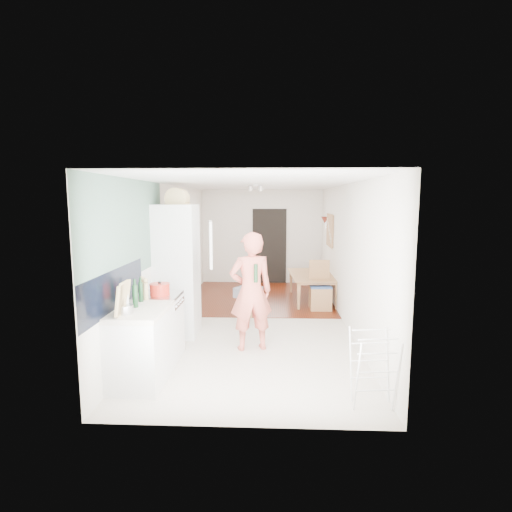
# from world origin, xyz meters

# --- Properties ---
(room_shell) EXTENTS (3.20, 7.00, 2.50)m
(room_shell) POSITION_xyz_m (0.00, 0.00, 1.25)
(room_shell) COLOR white
(room_shell) RESTS_ON ground
(floor) EXTENTS (3.20, 7.00, 0.01)m
(floor) POSITION_xyz_m (0.00, 0.00, 0.00)
(floor) COLOR beige
(floor) RESTS_ON ground
(wood_floor_overlay) EXTENTS (3.20, 3.30, 0.01)m
(wood_floor_overlay) POSITION_xyz_m (0.00, 1.85, 0.01)
(wood_floor_overlay) COLOR #601B0A
(wood_floor_overlay) RESTS_ON room_shell
(sage_wall_panel) EXTENTS (0.02, 3.00, 1.30)m
(sage_wall_panel) POSITION_xyz_m (-1.59, -2.00, 1.85)
(sage_wall_panel) COLOR slate
(sage_wall_panel) RESTS_ON room_shell
(tile_splashback) EXTENTS (0.02, 1.90, 0.50)m
(tile_splashback) POSITION_xyz_m (-1.59, -2.55, 1.15)
(tile_splashback) COLOR black
(tile_splashback) RESTS_ON room_shell
(doorway_recess) EXTENTS (0.90, 0.04, 2.00)m
(doorway_recess) POSITION_xyz_m (0.20, 3.48, 1.00)
(doorway_recess) COLOR black
(doorway_recess) RESTS_ON room_shell
(base_cabinet) EXTENTS (0.60, 0.90, 0.86)m
(base_cabinet) POSITION_xyz_m (-1.30, -2.55, 0.43)
(base_cabinet) COLOR silver
(base_cabinet) RESTS_ON room_shell
(worktop) EXTENTS (0.62, 0.92, 0.06)m
(worktop) POSITION_xyz_m (-1.30, -2.55, 0.89)
(worktop) COLOR beige
(worktop) RESTS_ON room_shell
(range_cooker) EXTENTS (0.60, 0.60, 0.88)m
(range_cooker) POSITION_xyz_m (-1.30, -1.80, 0.44)
(range_cooker) COLOR silver
(range_cooker) RESTS_ON room_shell
(cooker_top) EXTENTS (0.60, 0.60, 0.04)m
(cooker_top) POSITION_xyz_m (-1.30, -1.80, 0.90)
(cooker_top) COLOR #B8B8BA
(cooker_top) RESTS_ON room_shell
(fridge_housing) EXTENTS (0.66, 0.66, 2.15)m
(fridge_housing) POSITION_xyz_m (-1.27, -0.78, 1.07)
(fridge_housing) COLOR silver
(fridge_housing) RESTS_ON room_shell
(fridge_door) EXTENTS (0.14, 0.56, 0.70)m
(fridge_door) POSITION_xyz_m (-0.66, -1.08, 1.55)
(fridge_door) COLOR silver
(fridge_door) RESTS_ON room_shell
(fridge_interior) EXTENTS (0.02, 0.52, 0.66)m
(fridge_interior) POSITION_xyz_m (-0.96, -0.78, 1.55)
(fridge_interior) COLOR white
(fridge_interior) RESTS_ON room_shell
(pinboard) EXTENTS (0.03, 0.90, 0.70)m
(pinboard) POSITION_xyz_m (1.58, 1.90, 1.55)
(pinboard) COLOR tan
(pinboard) RESTS_ON room_shell
(pinboard_frame) EXTENTS (0.00, 0.94, 0.74)m
(pinboard_frame) POSITION_xyz_m (1.57, 1.90, 1.55)
(pinboard_frame) COLOR #A9764B
(pinboard_frame) RESTS_ON room_shell
(wall_sconce) EXTENTS (0.18, 0.18, 0.16)m
(wall_sconce) POSITION_xyz_m (1.54, 2.55, 1.75)
(wall_sconce) COLOR maroon
(wall_sconce) RESTS_ON room_shell
(person) EXTENTS (0.86, 0.68, 2.08)m
(person) POSITION_xyz_m (-0.02, -1.39, 1.04)
(person) COLOR #DB6655
(person) RESTS_ON floor
(dining_table) EXTENTS (0.89, 1.49, 0.51)m
(dining_table) POSITION_xyz_m (1.20, 1.60, 0.25)
(dining_table) COLOR #A9764B
(dining_table) RESTS_ON floor
(dining_chair) EXTENTS (0.43, 0.43, 1.00)m
(dining_chair) POSITION_xyz_m (1.27, 0.86, 0.50)
(dining_chair) COLOR #A9764B
(dining_chair) RESTS_ON floor
(stool) EXTENTS (0.37, 0.37, 0.38)m
(stool) POSITION_xyz_m (-0.17, 0.37, 0.19)
(stool) COLOR #A9764B
(stool) RESTS_ON floor
(grey_drape) EXTENTS (0.58, 0.58, 0.19)m
(grey_drape) POSITION_xyz_m (-0.17, 0.34, 0.47)
(grey_drape) COLOR gray
(grey_drape) RESTS_ON stool
(drying_rack) EXTENTS (0.46, 0.43, 0.82)m
(drying_rack) POSITION_xyz_m (1.38, -3.02, 0.41)
(drying_rack) COLOR silver
(drying_rack) RESTS_ON floor
(bread_bin) EXTENTS (0.41, 0.40, 0.19)m
(bread_bin) POSITION_xyz_m (-1.24, -0.72, 2.24)
(bread_bin) COLOR tan
(bread_bin) RESTS_ON fridge_housing
(red_casserole) EXTENTS (0.31, 0.31, 0.16)m
(red_casserole) POSITION_xyz_m (-1.25, -1.84, 1.00)
(red_casserole) COLOR red
(red_casserole) RESTS_ON cooker_top
(steel_pan) EXTENTS (0.24, 0.24, 0.10)m
(steel_pan) POSITION_xyz_m (-1.41, -2.74, 0.97)
(steel_pan) COLOR #B8B8BA
(steel_pan) RESTS_ON worktop
(held_bottle) EXTENTS (0.06, 0.06, 0.27)m
(held_bottle) POSITION_xyz_m (0.06, -1.55, 1.18)
(held_bottle) COLOR #173B1D
(held_bottle) RESTS_ON person
(bottle_a) EXTENTS (0.08, 0.08, 0.28)m
(bottle_a) POSITION_xyz_m (-1.37, -2.47, 1.06)
(bottle_a) COLOR #173B1D
(bottle_a) RESTS_ON worktop
(bottle_b) EXTENTS (0.07, 0.07, 0.26)m
(bottle_b) POSITION_xyz_m (-1.40, -2.20, 1.05)
(bottle_b) COLOR #173B1D
(bottle_b) RESTS_ON worktop
(bottle_c) EXTENTS (0.09, 0.09, 0.20)m
(bottle_c) POSITION_xyz_m (-1.43, -2.66, 1.02)
(bottle_c) COLOR silver
(bottle_c) RESTS_ON worktop
(pepper_mill_front) EXTENTS (0.07, 0.07, 0.23)m
(pepper_mill_front) POSITION_xyz_m (-1.36, -2.10, 1.03)
(pepper_mill_front) COLOR tan
(pepper_mill_front) RESTS_ON worktop
(pepper_mill_back) EXTENTS (0.08, 0.08, 0.23)m
(pepper_mill_back) POSITION_xyz_m (-1.44, -2.02, 1.04)
(pepper_mill_back) COLOR tan
(pepper_mill_back) RESTS_ON worktop
(chopping_boards) EXTENTS (0.10, 0.29, 0.39)m
(chopping_boards) POSITION_xyz_m (-1.40, -2.81, 1.11)
(chopping_boards) COLOR tan
(chopping_boards) RESTS_ON worktop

